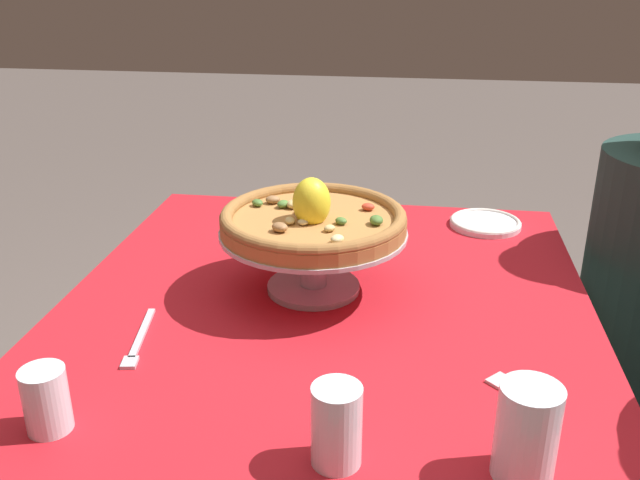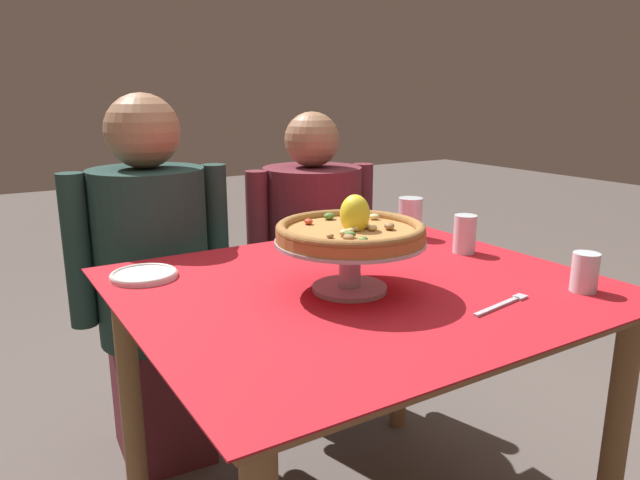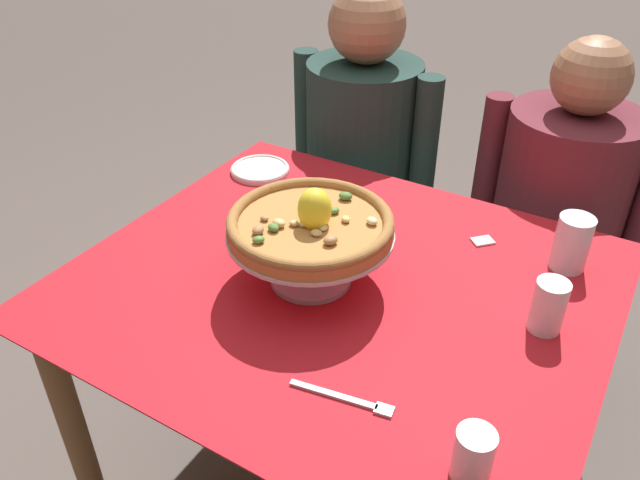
% 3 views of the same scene
% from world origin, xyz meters
% --- Properties ---
extents(dining_table, '(1.13, 0.99, 0.76)m').
position_xyz_m(dining_table, '(0.00, 0.00, 0.65)').
color(dining_table, olive).
rests_on(dining_table, ground).
extents(pizza_stand, '(0.35, 0.35, 0.12)m').
position_xyz_m(pizza_stand, '(-0.05, -0.03, 0.85)').
color(pizza_stand, '#B7B7C1').
rests_on(pizza_stand, dining_table).
extents(pizza, '(0.35, 0.35, 0.11)m').
position_xyz_m(pizza, '(-0.05, -0.03, 0.91)').
color(pizza, '#AD753D').
rests_on(pizza, pizza_stand).
extents(water_glass_front_right, '(0.06, 0.06, 0.09)m').
position_xyz_m(water_glass_front_right, '(0.41, -0.32, 0.80)').
color(water_glass_front_right, silver).
rests_on(water_glass_front_right, dining_table).
extents(water_glass_back_right, '(0.08, 0.08, 0.13)m').
position_xyz_m(water_glass_back_right, '(0.41, 0.31, 0.82)').
color(water_glass_back_right, white).
rests_on(water_glass_back_right, dining_table).
extents(water_glass_side_right, '(0.07, 0.07, 0.11)m').
position_xyz_m(water_glass_side_right, '(0.42, 0.07, 0.81)').
color(water_glass_side_right, white).
rests_on(water_glass_side_right, dining_table).
extents(side_plate, '(0.17, 0.17, 0.02)m').
position_xyz_m(side_plate, '(-0.44, 0.32, 0.77)').
color(side_plate, white).
rests_on(side_plate, dining_table).
extents(dinner_fork, '(0.19, 0.05, 0.01)m').
position_xyz_m(dinner_fork, '(0.18, -0.29, 0.77)').
color(dinner_fork, '#B7B7C1').
rests_on(dinner_fork, dining_table).
extents(sugar_packet, '(0.06, 0.06, 0.00)m').
position_xyz_m(sugar_packet, '(0.22, 0.31, 0.77)').
color(sugar_packet, beige).
rests_on(sugar_packet, dining_table).
extents(diner_left, '(0.52, 0.38, 1.22)m').
position_xyz_m(diner_left, '(-0.31, 0.71, 0.60)').
color(diner_left, maroon).
rests_on(diner_left, ground).
extents(diner_right, '(0.53, 0.39, 1.15)m').
position_xyz_m(diner_right, '(0.31, 0.75, 0.57)').
color(diner_right, navy).
rests_on(diner_right, ground).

